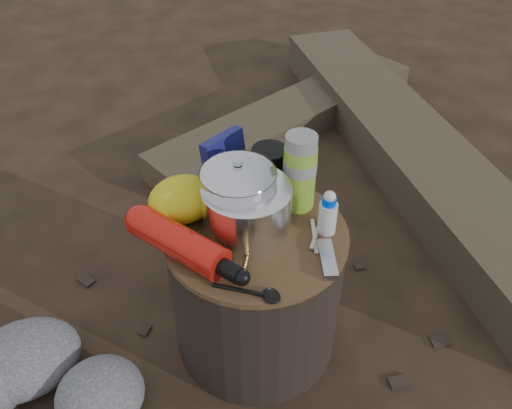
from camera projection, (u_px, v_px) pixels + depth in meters
name	position (u px, v px, depth m)	size (l,w,h in m)	color
ground	(256.00, 336.00, 1.51)	(60.00, 60.00, 0.00)	black
stump	(256.00, 289.00, 1.38)	(0.43, 0.43, 0.39)	black
log_main	(407.00, 147.00, 2.09)	(0.32, 1.90, 0.16)	#413527
log_small	(290.00, 117.00, 2.30)	(0.25, 1.34, 0.11)	#413527
foil_windscreen	(247.00, 210.00, 1.22)	(0.20, 0.20, 0.12)	white
camping_pot	(239.00, 194.00, 1.23)	(0.17, 0.17, 0.17)	silver
fuel_bottle	(179.00, 242.00, 1.17)	(0.08, 0.31, 0.08)	red
thermos	(300.00, 172.00, 1.27)	(0.08, 0.08, 0.20)	#7BA62C
travel_mug	(269.00, 171.00, 1.33)	(0.08, 0.08, 0.12)	black
stuff_sack	(182.00, 199.00, 1.26)	(0.16, 0.13, 0.11)	gold
food_pouch	(225.00, 164.00, 1.33)	(0.12, 0.03, 0.15)	navy
multitool	(328.00, 259.00, 1.18)	(0.03, 0.11, 0.02)	#BBBBC1
pot_grabber	(314.00, 235.00, 1.24)	(0.03, 0.11, 0.01)	#BBBBC1
spork	(240.00, 290.00, 1.11)	(0.03, 0.14, 0.01)	black
squeeze_bottle	(328.00, 214.00, 1.22)	(0.04, 0.04, 0.10)	silver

